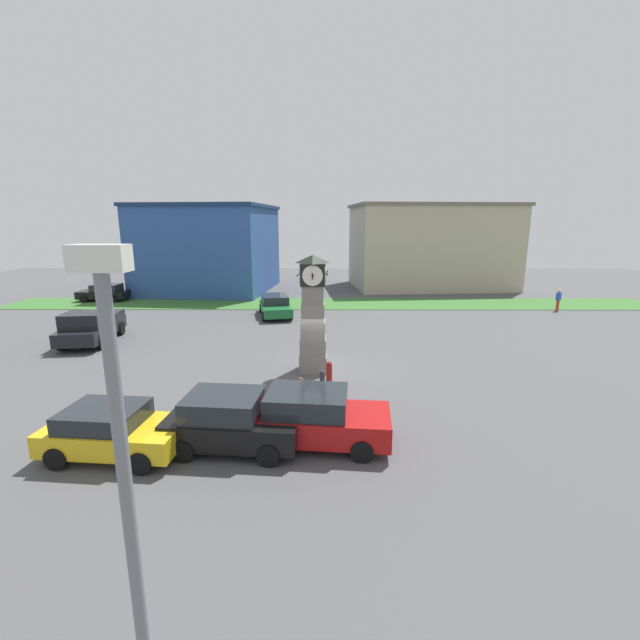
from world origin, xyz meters
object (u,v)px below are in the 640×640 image
object	(u,v)px
car_silver_hatch	(105,292)
pedestrian_near_bench	(558,299)
car_navy_sedan	(113,430)
street_lamp_near_road	(129,512)
car_far_lot	(275,305)
car_by_building	(315,417)
pickup_truck	(91,326)
clock_tower	(313,317)
bollard_far_row	(301,391)
car_near_tower	(231,421)
bollard_near_tower	(329,371)
bollard_mid_row	(322,381)

from	to	relation	value
car_silver_hatch	pedestrian_near_bench	bearing A→B (deg)	-6.21
car_navy_sedan	car_silver_hatch	bearing A→B (deg)	116.98
street_lamp_near_road	car_far_lot	bearing A→B (deg)	93.06
car_navy_sedan	pedestrian_near_bench	world-z (taller)	pedestrian_near_bench
car_by_building	pickup_truck	world-z (taller)	pickup_truck
clock_tower	car_navy_sedan	bearing A→B (deg)	-128.14
bollard_far_row	clock_tower	bearing A→B (deg)	84.26
car_near_tower	pedestrian_near_bench	size ratio (longest dim) A/B	2.50
car_by_building	pickup_truck	distance (m)	16.78
car_silver_hatch	street_lamp_near_road	size ratio (longest dim) A/B	0.63
bollard_far_row	pedestrian_near_bench	world-z (taller)	pedestrian_near_bench
car_near_tower	car_silver_hatch	world-z (taller)	car_near_tower
clock_tower	car_far_lot	xyz separation A→B (m)	(-2.95, 11.63, -1.72)
car_by_building	car_silver_hatch	world-z (taller)	car_by_building
car_far_lot	bollard_far_row	bearing A→B (deg)	-80.47
car_near_tower	pickup_truck	bearing A→B (deg)	131.76
clock_tower	bollard_far_row	distance (m)	4.21
pickup_truck	street_lamp_near_road	xyz separation A→B (m)	(10.84, -19.15, 2.74)
car_navy_sedan	car_near_tower	bearing A→B (deg)	7.21
clock_tower	car_by_building	world-z (taller)	clock_tower
clock_tower	street_lamp_near_road	xyz separation A→B (m)	(-1.55, -14.48, 1.20)
car_near_tower	car_far_lot	xyz separation A→B (m)	(-0.68, 18.31, -0.08)
car_navy_sedan	car_silver_hatch	size ratio (longest dim) A/B	1.00
car_by_building	car_silver_hatch	xyz separation A→B (m)	(-18.26, 23.86, -0.09)
bollard_near_tower	bollard_far_row	distance (m)	2.66
bollard_near_tower	car_far_lot	size ratio (longest dim) A/B	0.18
car_by_building	pickup_truck	bearing A→B (deg)	138.61
bollard_mid_row	pedestrian_near_bench	bearing A→B (deg)	42.08
bollard_mid_row	car_silver_hatch	distance (m)	27.21
car_navy_sedan	car_far_lot	bearing A→B (deg)	82.01
bollard_far_row	car_silver_hatch	bearing A→B (deg)	129.91
bollard_mid_row	car_near_tower	bearing A→B (deg)	-122.89
car_by_building	street_lamp_near_road	size ratio (longest dim) A/B	0.70
street_lamp_near_road	pickup_truck	bearing A→B (deg)	119.53
bollard_near_tower	clock_tower	bearing A→B (deg)	118.33
bollard_mid_row	street_lamp_near_road	distance (m)	12.52
car_by_building	car_navy_sedan	bearing A→B (deg)	-173.34
car_silver_hatch	street_lamp_near_road	xyz separation A→B (m)	(16.51, -31.91, 2.94)
pickup_truck	pedestrian_near_bench	xyz separation A→B (m)	(30.57, 8.83, -0.01)
street_lamp_near_road	bollard_far_row	bearing A→B (deg)	83.74
car_by_building	pickup_truck	size ratio (longest dim) A/B	0.87
car_far_lot	car_silver_hatch	xyz separation A→B (m)	(-15.12, 5.80, -0.01)
car_far_lot	bollard_mid_row	bearing A→B (deg)	-76.65
pickup_truck	car_navy_sedan	bearing A→B (deg)	-59.90
car_near_tower	bollard_mid_row	bearing A→B (deg)	57.11
bollard_near_tower	car_far_lot	bearing A→B (deg)	105.77
bollard_mid_row	car_navy_sedan	world-z (taller)	car_navy_sedan
bollard_mid_row	street_lamp_near_road	bearing A→B (deg)	-99.35
car_navy_sedan	pedestrian_near_bench	bearing A→B (deg)	40.93
pickup_truck	car_silver_hatch	bearing A→B (deg)	113.94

